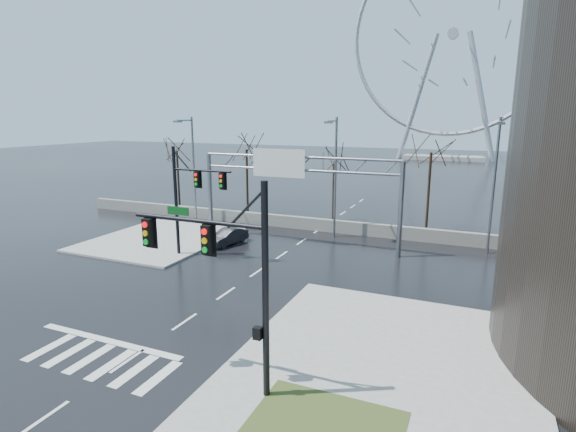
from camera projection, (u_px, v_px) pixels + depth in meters
The scene contains 18 objects.
ground at pixel (185, 322), 22.47m from camera, with size 260.00×260.00×0.00m, color black.
sidewalk_right_ext at pixel (393, 341), 20.41m from camera, with size 12.00×10.00×0.15m, color gray.
sidewalk_far at pixel (161, 239), 37.44m from camera, with size 10.00×12.00×0.15m, color gray.
grass_strip at pixel (323, 430), 14.49m from camera, with size 5.00×4.00×0.02m, color #2E441C.
barrier_wall at pixel (318, 225), 40.30m from camera, with size 52.00×0.50×1.10m, color slate.
signal_mast_near at pixel (230, 267), 15.81m from camera, with size 5.52×0.41×8.00m.
signal_mast_far at pixel (188, 192), 31.71m from camera, with size 4.72×0.41×8.00m.
sign_gantry at pixel (293, 180), 34.91m from camera, with size 16.36×0.40×7.60m.
streetlight_left at pixel (191, 162), 42.09m from camera, with size 0.50×2.55×10.00m.
streetlight_mid at pixel (334, 168), 36.72m from camera, with size 0.50×2.55×10.00m.
streetlight_right at pixel (495, 176), 32.12m from camera, with size 0.50×2.55×10.00m.
tree_far_left at pixel (177, 158), 49.70m from camera, with size 3.50×3.50×7.00m.
tree_left at pixel (247, 157), 45.71m from camera, with size 3.75×3.75×7.50m.
tree_center at pixel (334, 168), 43.33m from camera, with size 3.25×3.25×6.50m.
tree_right at pixel (431, 162), 38.75m from camera, with size 3.90×3.90×7.80m.
tree_far_right at pixel (533, 175), 36.31m from camera, with size 3.40×3.40×6.80m.
ferris_wheel at pixel (452, 43), 100.13m from camera, with size 45.00×6.00×50.91m.
car at pixel (227, 237), 35.94m from camera, with size 1.33×3.81×1.25m, color black.
Camera 1 is at (12.93, -17.07, 10.06)m, focal length 28.00 mm.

